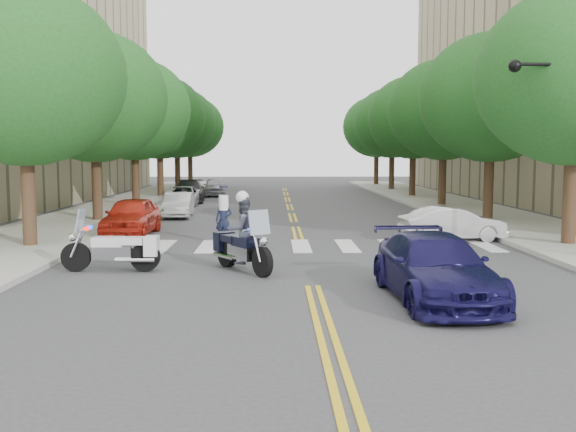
{
  "coord_description": "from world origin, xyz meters",
  "views": [
    {
      "loc": [
        -0.9,
        -14.74,
        3.11
      ],
      "look_at": [
        -0.5,
        3.62,
        1.3
      ],
      "focal_mm": 40.0,
      "sensor_mm": 36.0,
      "label": 1
    }
  ],
  "objects_px": {
    "convertible": "(452,224)",
    "sedan_blue": "(435,268)",
    "motorcycle_parked": "(119,250)",
    "motorcycle_police": "(241,236)",
    "officer_standing": "(224,220)"
  },
  "relations": [
    {
      "from": "motorcycle_police",
      "to": "convertible",
      "type": "xyz_separation_m",
      "value": [
        7.18,
        5.66,
        -0.34
      ]
    },
    {
      "from": "officer_standing",
      "to": "convertible",
      "type": "bearing_deg",
      "value": 16.4
    },
    {
      "from": "motorcycle_police",
      "to": "motorcycle_parked",
      "type": "xyz_separation_m",
      "value": [
        -3.21,
        -0.01,
        -0.36
      ]
    },
    {
      "from": "motorcycle_police",
      "to": "motorcycle_parked",
      "type": "relative_size",
      "value": 0.9
    },
    {
      "from": "officer_standing",
      "to": "sedan_blue",
      "type": "xyz_separation_m",
      "value": [
        5.13,
        -8.66,
        -0.11
      ]
    },
    {
      "from": "convertible",
      "to": "sedan_blue",
      "type": "bearing_deg",
      "value": 155.14
    },
    {
      "from": "convertible",
      "to": "motorcycle_parked",
      "type": "bearing_deg",
      "value": 111.51
    },
    {
      "from": "officer_standing",
      "to": "convertible",
      "type": "height_order",
      "value": "officer_standing"
    },
    {
      "from": "motorcycle_police",
      "to": "officer_standing",
      "type": "distance_m",
      "value": 5.28
    },
    {
      "from": "convertible",
      "to": "sedan_blue",
      "type": "distance_m",
      "value": 9.57
    },
    {
      "from": "motorcycle_parked",
      "to": "convertible",
      "type": "xyz_separation_m",
      "value": [
        10.38,
        5.67,
        0.03
      ]
    },
    {
      "from": "motorcycle_police",
      "to": "convertible",
      "type": "distance_m",
      "value": 9.15
    },
    {
      "from": "sedan_blue",
      "to": "convertible",
      "type": "bearing_deg",
      "value": 69.26
    },
    {
      "from": "officer_standing",
      "to": "motorcycle_parked",
      "type": "bearing_deg",
      "value": -100.96
    },
    {
      "from": "motorcycle_parked",
      "to": "sedan_blue",
      "type": "xyz_separation_m",
      "value": [
        7.46,
        -3.45,
        0.11
      ]
    }
  ]
}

